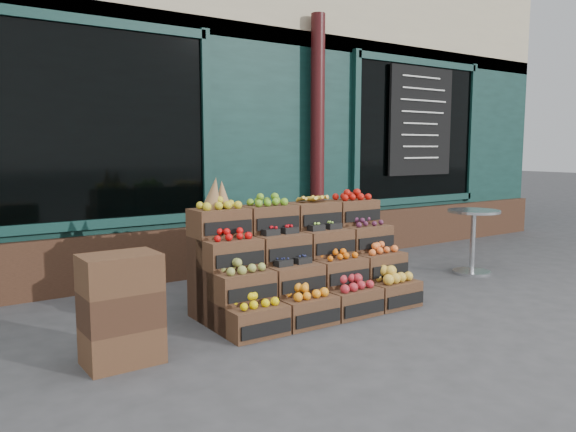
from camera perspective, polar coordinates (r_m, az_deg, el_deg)
ground at (r=5.23m, az=6.27°, el=-9.90°), size 60.00×60.00×0.00m
shop_facade at (r=9.52m, az=-14.59°, el=12.08°), size 12.00×6.24×4.80m
crate_display at (r=5.29m, az=1.49°, el=-5.32°), size 2.03×1.02×1.26m
spare_crates at (r=4.14m, az=-16.60°, el=-9.07°), size 0.53×0.37×0.79m
bistro_table at (r=7.10m, az=18.28°, el=-1.74°), size 0.61×0.61×0.77m
shopkeeper at (r=6.96m, az=-16.43°, el=2.49°), size 0.80×0.59×2.01m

